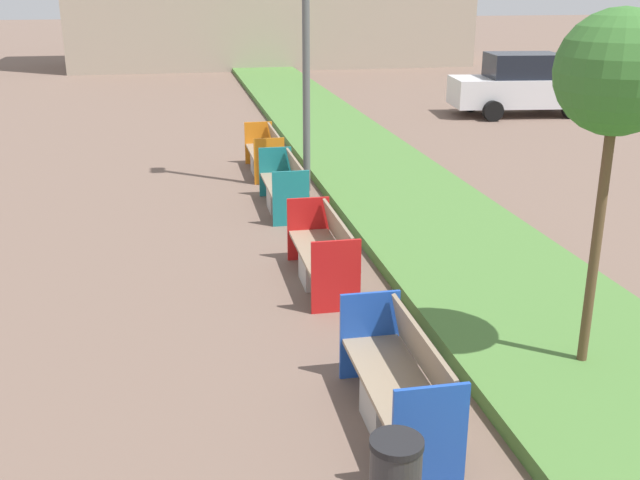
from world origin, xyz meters
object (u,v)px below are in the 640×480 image
(bench_blue_frame, at_px, (399,390))
(bench_teal_frame, at_px, (285,190))
(bench_red_frame, at_px, (323,258))
(bench_orange_frame, at_px, (265,156))
(parked_car_distant, at_px, (521,85))
(sapling_tree_near, at_px, (618,76))

(bench_blue_frame, xyz_separation_m, bench_teal_frame, (0.00, 7.09, 0.00))
(bench_red_frame, bearing_deg, bench_teal_frame, 90.00)
(bench_red_frame, distance_m, bench_teal_frame, 3.56)
(bench_orange_frame, bearing_deg, bench_teal_frame, -89.99)
(bench_orange_frame, relative_size, parked_car_distant, 0.44)
(bench_orange_frame, bearing_deg, bench_red_frame, -89.99)
(bench_blue_frame, height_order, sapling_tree_near, sapling_tree_near)
(bench_teal_frame, xyz_separation_m, bench_orange_frame, (-0.00, 2.78, -0.00))
(bench_blue_frame, distance_m, sapling_tree_near, 3.50)
(parked_car_distant, bearing_deg, bench_red_frame, -118.16)
(bench_red_frame, relative_size, bench_teal_frame, 1.01)
(bench_orange_frame, distance_m, parked_car_distant, 10.43)
(bench_red_frame, height_order, parked_car_distant, parked_car_distant)
(bench_red_frame, distance_m, parked_car_distant, 14.95)
(bench_teal_frame, height_order, bench_orange_frame, same)
(parked_car_distant, bearing_deg, bench_teal_frame, -127.83)
(bench_orange_frame, relative_size, sapling_tree_near, 0.52)
(bench_red_frame, bearing_deg, bench_blue_frame, -90.01)
(bench_red_frame, bearing_deg, sapling_tree_near, -54.35)
(bench_teal_frame, height_order, sapling_tree_near, sapling_tree_near)
(bench_blue_frame, bearing_deg, bench_teal_frame, 90.00)
(sapling_tree_near, bearing_deg, bench_blue_frame, -165.89)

